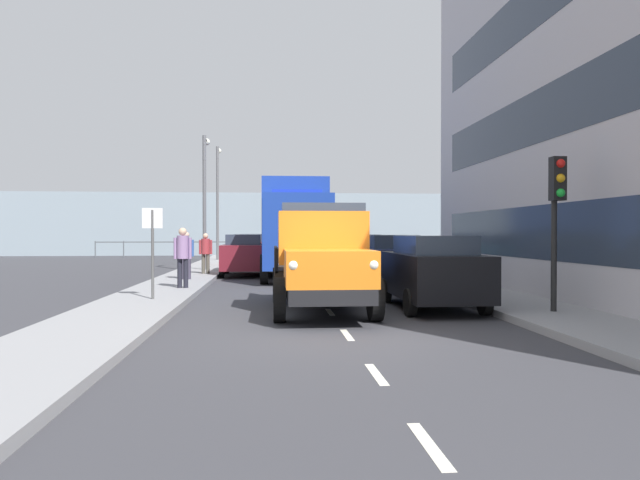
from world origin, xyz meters
name	(u,v)px	position (x,y,z in m)	size (l,w,h in m)	color
ground_plane	(306,280)	(0.00, -11.46, 0.00)	(80.00, 80.00, 0.00)	#38383D
sidewalk_left	(421,277)	(-4.48, -11.46, 0.07)	(2.15, 42.87, 0.15)	gray
sidewalk_right	(187,279)	(4.48, -11.46, 0.07)	(2.15, 42.87, 0.15)	gray
road_centreline_markings	(308,282)	(0.00, -10.24, 0.00)	(0.12, 37.49, 0.01)	silver
sea_horizon	(287,224)	(0.00, -35.90, 2.50)	(80.00, 0.80, 5.00)	#84939E
seawall_railing	(289,245)	(0.00, -32.30, 0.92)	(28.08, 0.08, 1.20)	#4C5156
truck_vintage_orange	(322,260)	(0.19, -2.38, 1.18)	(2.17, 5.64, 2.43)	black
lorry_cargo_blue	(294,226)	(0.41, -12.50, 2.08)	(2.58, 8.20, 3.87)	#193899
car_black_kerbside_near	(432,271)	(-2.45, -2.89, 0.89)	(1.82, 4.08, 1.72)	black
car_navy_kerbside_1	(388,260)	(-2.45, -7.95, 0.90)	(1.80, 4.46, 1.72)	navy
car_teal_kerbside_2	(359,254)	(-2.45, -14.12, 0.90)	(1.87, 4.47, 1.72)	#1E6670
car_silver_kerbside_3	(342,250)	(-2.45, -19.89, 0.90)	(1.87, 4.53, 1.72)	#B7BABF
car_maroon_oppositeside_0	(244,254)	(2.45, -13.88, 0.89)	(1.80, 4.21, 1.72)	maroon
car_red_oppositeside_1	(249,250)	(2.45, -20.04, 0.90)	(1.96, 4.43, 1.72)	#B21E1E
car_grey_oppositeside_2	(253,247)	(2.45, -26.97, 0.90)	(1.84, 4.37, 1.72)	slate
pedestrian_in_dark_coat	(183,252)	(3.94, -6.98, 1.21)	(0.53, 0.34, 1.79)	black
pedestrian_by_lamp	(186,251)	(4.30, -10.18, 1.13)	(0.53, 0.34, 1.67)	#383342
pedestrian_couple_b	(206,250)	(3.94, -12.97, 1.10)	(0.53, 0.34, 1.62)	#4C473D
traffic_light_near	(557,200)	(-4.56, -1.04, 2.47)	(0.28, 0.41, 3.20)	black
lamp_post_promenade	(205,189)	(4.28, -15.78, 3.76)	(0.32, 1.14, 6.00)	#59595B
lamp_post_far	(218,193)	(4.57, -25.16, 4.24)	(0.32, 1.14, 6.92)	#59595B
street_sign	(153,237)	(4.24, -4.12, 1.68)	(0.50, 0.07, 2.25)	#4C4C4C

